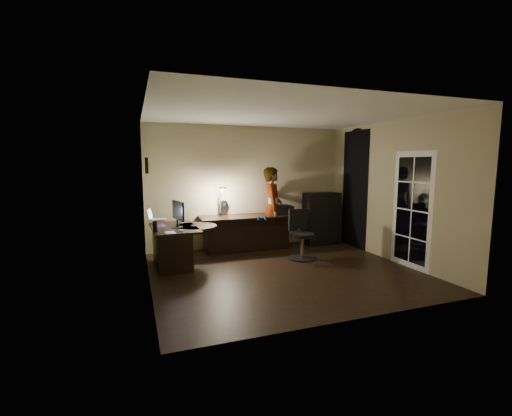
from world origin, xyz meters
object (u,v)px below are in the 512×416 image
object	(u,v)px
desk_left	(175,247)
person	(273,208)
office_chair	(302,235)
desk_right	(247,233)
monitor	(177,218)
cabinet	(321,219)

from	to	relation	value
desk_left	person	world-z (taller)	person
office_chair	person	world-z (taller)	person
desk_right	office_chair	size ratio (longest dim) A/B	2.09
desk_right	office_chair	xyz separation A→B (m)	(0.81, -1.02, 0.11)
desk_right	monitor	distance (m)	1.81
cabinet	office_chair	world-z (taller)	cabinet
desk_right	office_chair	bearing A→B (deg)	-51.31
desk_right	cabinet	size ratio (longest dim) A/B	1.68
office_chair	person	xyz separation A→B (m)	(-0.19, 1.08, 0.41)
desk_left	office_chair	xyz separation A→B (m)	(2.43, -0.35, 0.12)
desk_left	office_chair	distance (m)	2.46
monitor	office_chair	distance (m)	2.43
monitor	office_chair	world-z (taller)	monitor
monitor	person	world-z (taller)	person
desk_left	monitor	distance (m)	0.54
monitor	person	distance (m)	2.32
desk_left	person	size ratio (longest dim) A/B	0.71
cabinet	monitor	bearing A→B (deg)	-169.05
desk_left	monitor	size ratio (longest dim) A/B	2.39
person	monitor	bearing A→B (deg)	132.61
cabinet	person	xyz separation A→B (m)	(-1.20, 0.08, 0.30)
desk_right	person	bearing A→B (deg)	5.29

